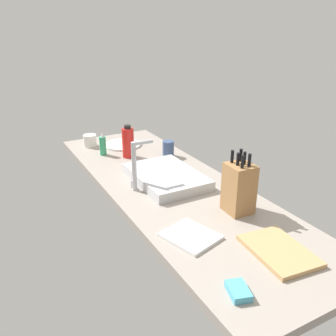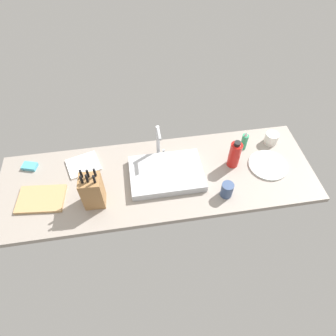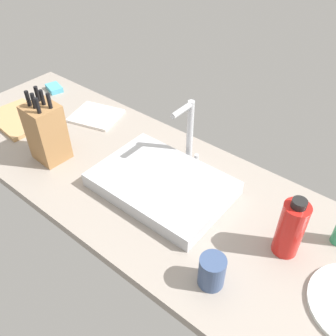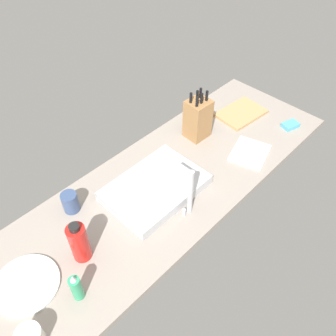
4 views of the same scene
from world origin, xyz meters
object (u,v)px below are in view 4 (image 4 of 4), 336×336
soap_bottle (76,288)px  dinner_plate (26,285)px  sink_basin (156,188)px  dish_towel (250,153)px  dish_sponge (290,125)px  faucet (188,188)px  knife_block (198,119)px  ceramic_cup (70,202)px  cutting_board (241,113)px  water_bottle (79,242)px

soap_bottle → dinner_plate: size_ratio=0.58×
sink_basin → dish_towel: sink_basin is taller
dinner_plate → dish_sponge: size_ratio=2.82×
faucet → dish_sponge: bearing=178.1°
dish_towel → dish_sponge: (-34.21, 3.67, 0.60)cm
knife_block → dinner_plate: 112.36cm
ceramic_cup → knife_block: bearing=174.9°
soap_bottle → cutting_board: bearing=-170.6°
sink_basin → ceramic_cup: size_ratio=4.64×
dinner_plate → cutting_board: bearing=-178.4°
knife_block → soap_bottle: (99.73, 28.47, -5.04)cm
faucet → ceramic_cup: bearing=-46.4°
dinner_plate → ceramic_cup: size_ratio=2.58×
sink_basin → dish_sponge: bearing=166.8°
knife_block → dish_towel: (-8.20, 29.74, -10.91)cm
dish_towel → cutting_board: bearing=-136.3°
cutting_board → soap_bottle: bearing=9.4°
water_bottle → dish_towel: 98.16cm
sink_basin → dinner_plate: bearing=-2.1°
knife_block → water_bottle: bearing=12.8°
cutting_board → water_bottle: water_bottle is taller
ceramic_cup → dish_towel: bearing=156.9°
faucet → knife_block: size_ratio=0.91×
knife_block → soap_bottle: bearing=18.7°
knife_block → sink_basin: bearing=19.3°
faucet → soap_bottle: 58.34cm
faucet → water_bottle: faucet is taller
faucet → water_bottle: (46.55, -14.94, -5.04)cm
ceramic_cup → dish_sponge: size_ratio=1.10×
soap_bottle → dish_sponge: soap_bottle is taller
cutting_board → dish_towel: bearing=43.7°
water_bottle → ceramic_cup: bearing=-115.5°
soap_bottle → water_bottle: size_ratio=0.72×
faucet → knife_block: (-42.00, -30.63, -3.05)cm
knife_block → dish_sponge: 54.97cm
knife_block → dish_sponge: knife_block is taller
sink_basin → soap_bottle: 57.63cm
sink_basin → dish_sponge: (-86.73, 20.32, -1.35)cm
dinner_plate → dish_towel: bearing=170.9°
soap_bottle → dinner_plate: (11.59, -17.78, -5.87)cm
sink_basin → faucet: (-2.33, 17.53, 12.02)cm
faucet → dish_towel: faucet is taller
knife_block → soap_bottle: size_ratio=1.89×
sink_basin → ceramic_cup: ceramic_cup is taller
sink_basin → dinner_plate: 67.06cm
sink_basin → dish_towel: (-52.52, 16.65, -1.95)cm
sink_basin → dinner_plate: sink_basin is taller
dish_sponge → sink_basin: bearing=-13.2°
water_bottle → ceramic_cup: 25.44cm
faucet → ceramic_cup: faucet is taller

